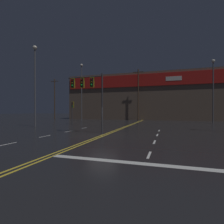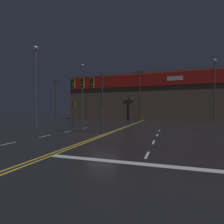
# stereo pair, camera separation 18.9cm
# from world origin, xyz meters

# --- Properties ---
(ground_plane) EXTENTS (200.00, 200.00, 0.00)m
(ground_plane) POSITION_xyz_m (0.00, 0.00, 0.00)
(ground_plane) COLOR black
(road_markings) EXTENTS (13.19, 60.00, 0.01)m
(road_markings) POSITION_xyz_m (0.79, -1.23, 0.00)
(road_markings) COLOR gold
(road_markings) RESTS_ON ground
(traffic_signal_median) EXTENTS (3.70, 0.36, 5.66)m
(traffic_signal_median) POSITION_xyz_m (-2.15, 1.44, 4.42)
(traffic_signal_median) COLOR #38383D
(traffic_signal_median) RESTS_ON ground
(traffic_signal_corner_northwest) EXTENTS (0.42, 0.36, 3.57)m
(traffic_signal_corner_northwest) POSITION_xyz_m (-8.93, 10.25, 2.62)
(traffic_signal_corner_northwest) COLOR #38383D
(traffic_signal_corner_northwest) RESTS_ON ground
(streetlight_near_right) EXTENTS (0.56, 0.56, 12.05)m
(streetlight_near_right) POSITION_xyz_m (-12.07, 19.38, 7.44)
(streetlight_near_right) COLOR #59595E
(streetlight_near_right) RESTS_ON ground
(streetlight_median_approach) EXTENTS (0.56, 0.56, 10.77)m
(streetlight_median_approach) POSITION_xyz_m (12.62, 19.22, 6.75)
(streetlight_median_approach) COLOR #59595E
(streetlight_median_approach) RESTS_ON ground
(streetlight_far_right) EXTENTS (0.56, 0.56, 10.76)m
(streetlight_far_right) POSITION_xyz_m (-11.46, 5.02, 6.74)
(streetlight_far_right) COLOR #59595E
(streetlight_far_right) RESTS_ON ground
(building_backdrop) EXTENTS (37.29, 10.23, 10.83)m
(building_backdrop) POSITION_xyz_m (0.00, 30.24, 5.43)
(building_backdrop) COLOR brown
(building_backdrop) RESTS_ON ground
(utility_pole_row) EXTENTS (45.14, 0.26, 12.78)m
(utility_pole_row) POSITION_xyz_m (0.78, 24.12, 5.95)
(utility_pole_row) COLOR #4C3828
(utility_pole_row) RESTS_ON ground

